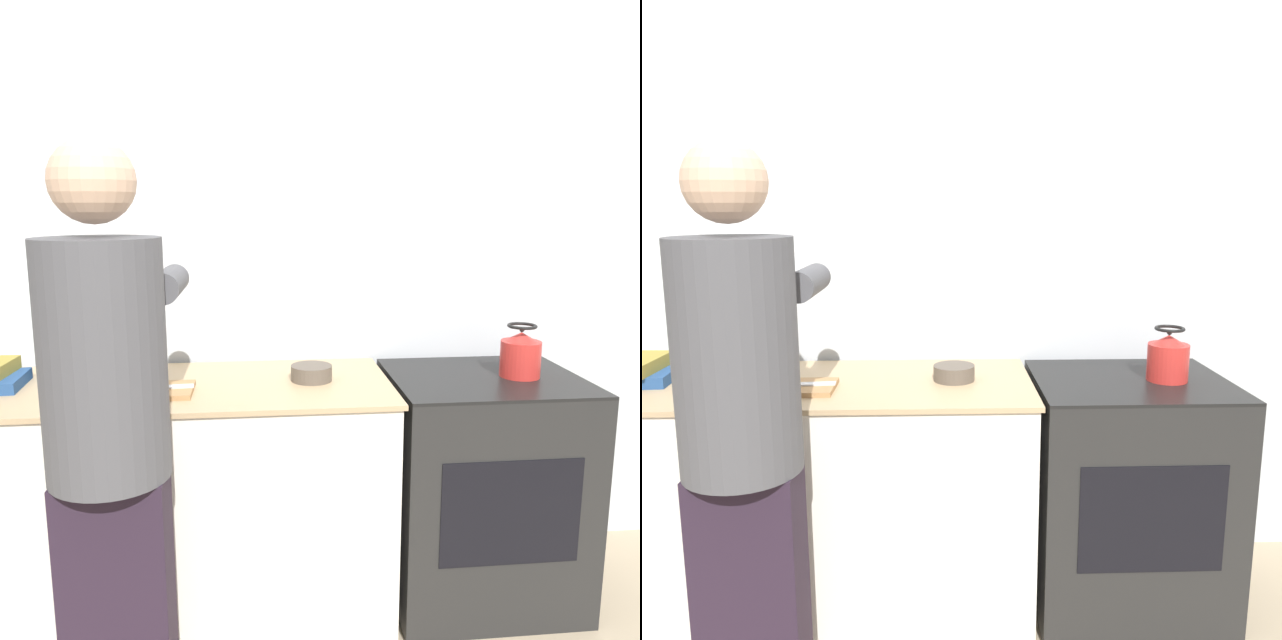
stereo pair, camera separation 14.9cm
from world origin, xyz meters
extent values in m
cube|color=silver|center=(0.00, 0.70, 1.30)|extent=(8.00, 0.05, 2.60)
cube|color=silver|center=(-0.38, 0.32, 0.44)|extent=(1.72, 0.63, 0.88)
cube|color=tan|center=(-0.38, 0.32, 0.89)|extent=(1.74, 0.66, 0.02)
cube|color=black|center=(0.87, 0.31, 0.44)|extent=(0.73, 0.62, 0.89)
cube|color=black|center=(0.87, 0.31, 0.89)|extent=(0.73, 0.62, 0.01)
cube|color=black|center=(0.87, 0.00, 0.49)|extent=(0.51, 0.01, 0.39)
cube|color=#271B2A|center=(-0.41, -0.24, 0.40)|extent=(0.30, 0.19, 0.80)
cylinder|color=#4C4C51|center=(-0.41, -0.24, 1.13)|extent=(0.34, 0.34, 0.67)
sphere|color=#D1A889|center=(-0.41, -0.24, 1.61)|extent=(0.22, 0.22, 0.22)
cylinder|color=#4C4C51|center=(-0.56, 0.06, 1.30)|extent=(0.09, 0.30, 0.09)
cylinder|color=#4C4C51|center=(-0.27, 0.06, 1.30)|extent=(0.09, 0.30, 0.09)
cube|color=#A87A4C|center=(-0.38, 0.22, 0.91)|extent=(0.32, 0.20, 0.02)
cube|color=silver|center=(-0.30, 0.22, 0.92)|extent=(0.16, 0.05, 0.01)
cube|color=black|center=(-0.43, 0.21, 0.92)|extent=(0.10, 0.03, 0.01)
cylinder|color=red|center=(1.00, 0.29, 0.97)|extent=(0.15, 0.15, 0.14)
cone|color=red|center=(1.00, 0.29, 1.05)|extent=(0.12, 0.12, 0.03)
sphere|color=black|center=(1.00, 0.29, 1.08)|extent=(0.02, 0.02, 0.02)
torus|color=black|center=(1.00, 0.29, 1.10)|extent=(0.11, 0.11, 0.01)
cylinder|color=#426684|center=(-0.77, 0.49, 0.94)|extent=(0.13, 0.13, 0.08)
cylinder|color=brown|center=(0.20, 0.32, 0.93)|extent=(0.16, 0.16, 0.06)
cylinder|color=#4C4C51|center=(-0.60, 0.51, 0.98)|extent=(0.14, 0.14, 0.17)
cylinder|color=#28231E|center=(-0.60, 0.51, 1.08)|extent=(0.15, 0.15, 0.01)
cube|color=navy|center=(-0.96, 0.35, 0.92)|extent=(0.23, 0.24, 0.04)
camera|label=1|loc=(0.00, -1.94, 1.55)|focal=35.00mm
camera|label=2|loc=(0.15, -1.95, 1.55)|focal=35.00mm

